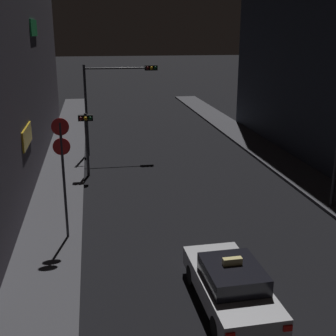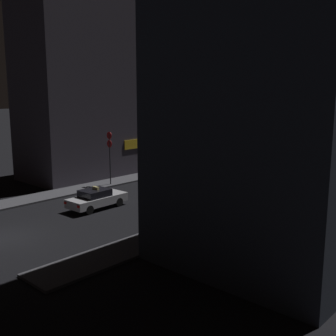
# 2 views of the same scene
# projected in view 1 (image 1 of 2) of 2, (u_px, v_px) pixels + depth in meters

# --- Properties ---
(sidewalk_left) EXTENTS (2.46, 52.71, 0.14)m
(sidewalk_left) POSITION_uv_depth(u_px,v_px,m) (65.00, 159.00, 28.15)
(sidewalk_left) COLOR #424247
(sidewalk_left) RESTS_ON ground_plane
(sidewalk_right) EXTENTS (2.46, 52.71, 0.14)m
(sidewalk_right) POSITION_uv_depth(u_px,v_px,m) (264.00, 150.00, 30.28)
(sidewalk_right) COLOR #424247
(sidewalk_right) RESTS_ON ground_plane
(taxi) EXTENTS (1.92, 4.50, 1.62)m
(taxi) POSITION_uv_depth(u_px,v_px,m) (231.00, 284.00, 12.99)
(taxi) COLOR #B7B7BC
(taxi) RESTS_ON ground_plane
(traffic_light_overhead) EXTENTS (4.69, 0.42, 5.83)m
(traffic_light_overhead) POSITION_uv_depth(u_px,v_px,m) (112.00, 91.00, 28.36)
(traffic_light_overhead) COLOR #2D2D33
(traffic_light_overhead) RESTS_ON ground_plane
(traffic_light_left_kerb) EXTENTS (0.80, 0.42, 3.55)m
(traffic_light_left_kerb) POSITION_uv_depth(u_px,v_px,m) (86.00, 131.00, 24.43)
(traffic_light_left_kerb) COLOR #2D2D33
(traffic_light_left_kerb) RESTS_ON ground_plane
(sign_pole_left) EXTENTS (0.64, 0.10, 4.67)m
(sign_pole_left) POSITION_uv_depth(u_px,v_px,m) (63.00, 166.00, 16.55)
(sign_pole_left) COLOR #2D2D33
(sign_pole_left) RESTS_ON sidewalk_left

